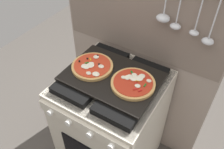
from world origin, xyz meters
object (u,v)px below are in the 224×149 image
Objects in this scene: stove at (112,124)px; pizza_right at (134,83)px; pizza_left at (92,66)px; baking_tray at (112,77)px.

pizza_right is (0.14, 0.01, 0.48)m from stove.
pizza_left is 1.00× the size of pizza_right.
stove is 0.50m from pizza_right.
pizza_left reaches higher than stove.
stove is 0.46m from baking_tray.
stove is 0.50m from pizza_left.
pizza_right reaches higher than stove.
pizza_left is at bearing -177.85° from baking_tray.
pizza_left is 0.27m from pizza_right.
baking_tray is 2.18× the size of pizza_left.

